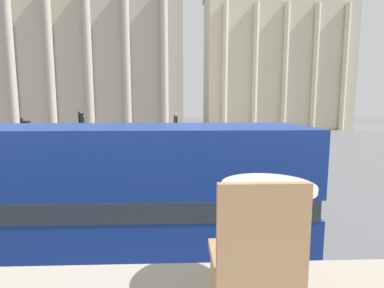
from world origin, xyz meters
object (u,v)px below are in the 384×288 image
object	(u,v)px
plaza_building_right	(273,61)
car_white	(237,163)
traffic_light_near	(26,155)
traffic_light_far	(175,128)
cafe_dining_table	(267,213)
double_decker_bus	(94,200)
cafe_chair_0	(255,258)
plaza_building_left	(103,59)
pedestrian_yellow	(253,137)
traffic_light_mid	(81,135)
pedestrian_olive	(256,182)

from	to	relation	value
plaza_building_right	car_white	world-z (taller)	plaza_building_right
traffic_light_near	traffic_light_far	world-z (taller)	traffic_light_near
cafe_dining_table	traffic_light_near	distance (m)	11.91
plaza_building_right	traffic_light_near	xyz separation A→B (m)	(-23.98, -47.34, -10.26)
traffic_light_near	traffic_light_far	distance (m)	16.96
double_decker_bus	car_white	distance (m)	13.59
plaza_building_right	cafe_chair_0	bearing A→B (deg)	-106.96
plaza_building_left	cafe_dining_table	bearing A→B (deg)	-74.76
traffic_light_near	traffic_light_far	xyz separation A→B (m)	(5.52, 16.03, -0.28)
cafe_dining_table	cafe_chair_0	distance (m)	0.57
cafe_dining_table	pedestrian_yellow	distance (m)	31.60
traffic_light_mid	traffic_light_far	size ratio (longest dim) A/B	1.15
cafe_dining_table	plaza_building_right	size ratio (longest dim) A/B	0.03
cafe_dining_table	pedestrian_olive	bearing A→B (deg)	75.81
cafe_chair_0	plaza_building_right	xyz separation A→B (m)	(17.60, 57.71, 9.04)
cafe_chair_0	plaza_building_right	size ratio (longest dim) A/B	0.03
double_decker_bus	plaza_building_right	xyz separation A→B (m)	(20.05, 51.97, 10.61)
double_decker_bus	cafe_dining_table	distance (m)	6.07
cafe_dining_table	traffic_light_near	size ratio (longest dim) A/B	0.18
traffic_light_mid	traffic_light_far	bearing A→B (deg)	56.44
double_decker_bus	plaza_building_left	bearing A→B (deg)	104.02
double_decker_bus	plaza_building_left	distance (m)	39.46
plaza_building_left	cafe_chair_0	bearing A→B (deg)	-75.20
plaza_building_left	traffic_light_mid	xyz separation A→B (m)	(4.77, -25.47, -8.39)
traffic_light_near	traffic_light_far	size ratio (longest dim) A/B	1.13
pedestrian_olive	plaza_building_right	bearing A→B (deg)	29.84
double_decker_bus	cafe_chair_0	xyz separation A→B (m)	(2.45, -5.75, 1.58)
cafe_chair_0	pedestrian_olive	world-z (taller)	cafe_chair_0
cafe_chair_0	traffic_light_mid	world-z (taller)	cafe_chair_0
double_decker_bus	traffic_light_far	world-z (taller)	double_decker_bus
plaza_building_left	pedestrian_yellow	distance (m)	24.63
traffic_light_near	car_white	world-z (taller)	traffic_light_near
cafe_dining_table	plaza_building_right	distance (m)	60.44
traffic_light_near	traffic_light_mid	size ratio (longest dim) A/B	0.98
cafe_chair_0	pedestrian_olive	distance (m)	12.85
plaza_building_right	traffic_light_near	distance (m)	54.05
cafe_dining_table	traffic_light_far	world-z (taller)	cafe_dining_table
plaza_building_right	double_decker_bus	bearing A→B (deg)	-111.10
cafe_chair_0	traffic_light_near	distance (m)	12.24
double_decker_bus	traffic_light_far	bearing A→B (deg)	86.14
traffic_light_mid	traffic_light_near	bearing A→B (deg)	-87.96
traffic_light_near	cafe_dining_table	bearing A→B (deg)	-56.22
car_white	pedestrian_olive	bearing A→B (deg)	158.87
traffic_light_mid	pedestrian_yellow	distance (m)	19.63
car_white	pedestrian_olive	size ratio (longest dim) A/B	2.54
cafe_dining_table	plaza_building_left	world-z (taller)	plaza_building_left
traffic_light_near	traffic_light_far	bearing A→B (deg)	71.00
pedestrian_yellow	pedestrian_olive	bearing A→B (deg)	8.17
pedestrian_yellow	pedestrian_olive	distance (m)	19.51
traffic_light_far	car_white	xyz separation A→B (m)	(4.22, -8.47, -1.64)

